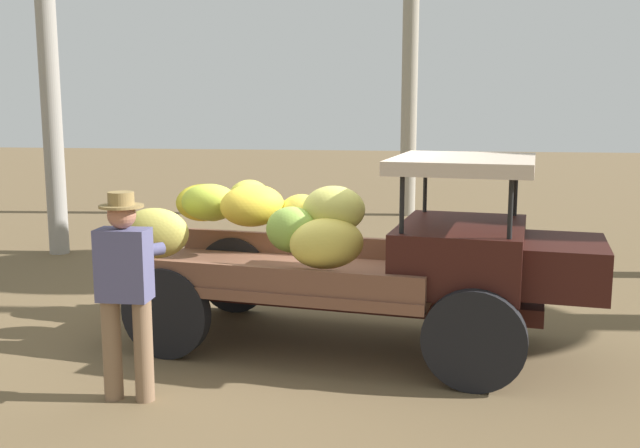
% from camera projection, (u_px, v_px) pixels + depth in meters
% --- Properties ---
extents(ground_plane, '(60.00, 60.00, 0.00)m').
position_uv_depth(ground_plane, '(295.00, 333.00, 7.50)').
color(ground_plane, brown).
extents(truck, '(4.61, 2.37, 1.87)m').
position_uv_depth(truck, '(360.00, 251.00, 6.87)').
color(truck, '#33130E').
rests_on(truck, ground).
extents(farmer, '(0.53, 0.46, 1.67)m').
position_uv_depth(farmer, '(125.00, 283.00, 5.66)').
color(farmer, '#826349').
rests_on(farmer, ground).
extents(wooden_crate, '(0.58, 0.59, 0.44)m').
position_uv_depth(wooden_crate, '(150.00, 291.00, 8.30)').
color(wooden_crate, olive).
rests_on(wooden_crate, ground).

